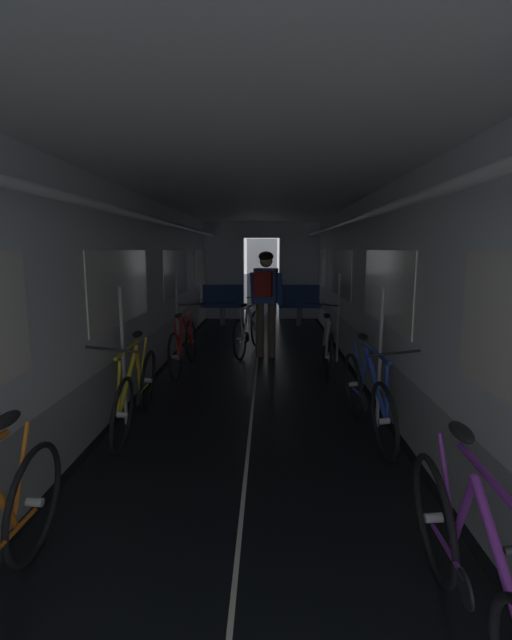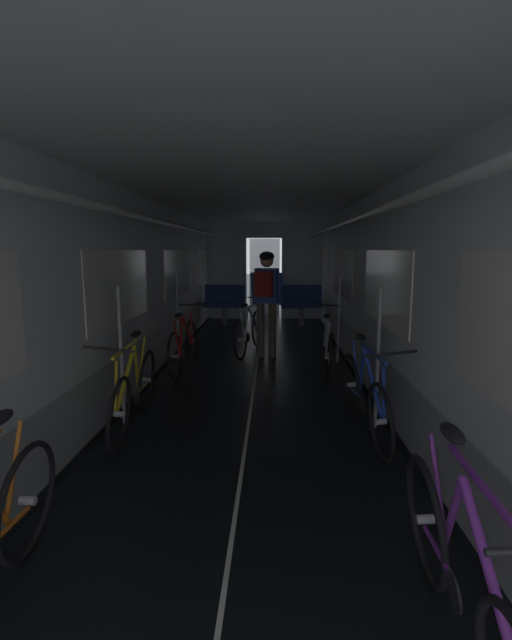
# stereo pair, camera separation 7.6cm
# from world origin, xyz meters

# --- Properties ---
(ground_plane) EXTENTS (60.00, 60.00, 0.00)m
(ground_plane) POSITION_xyz_m (0.00, 0.00, 0.00)
(ground_plane) COLOR black
(train_car_shell) EXTENTS (3.14, 12.34, 2.57)m
(train_car_shell) POSITION_xyz_m (-0.00, 3.60, 1.70)
(train_car_shell) COLOR black
(train_car_shell) RESTS_ON ground
(bench_seat_far_left) EXTENTS (0.98, 0.51, 0.95)m
(bench_seat_far_left) POSITION_xyz_m (-0.90, 8.07, 0.57)
(bench_seat_far_left) COLOR gray
(bench_seat_far_left) RESTS_ON ground
(bench_seat_far_right) EXTENTS (0.98, 0.51, 0.95)m
(bench_seat_far_right) POSITION_xyz_m (0.90, 8.07, 0.57)
(bench_seat_far_right) COLOR gray
(bench_seat_far_right) RESTS_ON ground
(bicycle_silver) EXTENTS (0.44, 1.69, 0.95)m
(bicycle_silver) POSITION_xyz_m (1.03, 4.13, 0.38)
(bicycle_silver) COLOR black
(bicycle_silver) RESTS_ON ground
(bicycle_yellow) EXTENTS (0.44, 1.69, 0.95)m
(bicycle_yellow) POSITION_xyz_m (-1.13, 2.02, 0.38)
(bicycle_yellow) COLOR black
(bicycle_yellow) RESTS_ON ground
(bicycle_red) EXTENTS (0.44, 1.69, 0.94)m
(bicycle_red) POSITION_xyz_m (-1.06, 4.08, 0.38)
(bicycle_red) COLOR black
(bicycle_red) RESTS_ON ground
(bicycle_blue) EXTENTS (0.44, 1.69, 0.95)m
(bicycle_blue) POSITION_xyz_m (1.12, 1.94, 0.38)
(bicycle_blue) COLOR black
(bicycle_blue) RESTS_ON ground
(bicycle_purple) EXTENTS (0.44, 1.69, 0.95)m
(bicycle_purple) POSITION_xyz_m (1.05, -0.42, 0.38)
(bicycle_purple) COLOR black
(bicycle_purple) RESTS_ON ground
(person_cyclist_aisle) EXTENTS (0.56, 0.45, 1.73)m
(person_cyclist_aisle) POSITION_xyz_m (0.13, 4.96, 1.07)
(person_cyclist_aisle) COLOR brown
(person_cyclist_aisle) RESTS_ON ground
(bicycle_white_in_aisle) EXTENTS (0.61, 1.66, 0.95)m
(bicycle_white_in_aisle) POSITION_xyz_m (-0.16, 5.22, 0.38)
(bicycle_white_in_aisle) COLOR black
(bicycle_white_in_aisle) RESTS_ON ground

